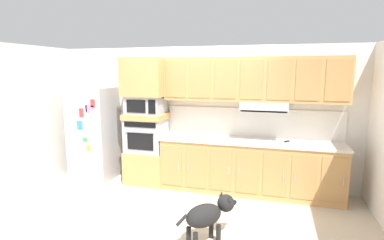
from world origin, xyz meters
name	(u,v)px	position (x,y,z in m)	size (l,w,h in m)	color
ground_plane	(185,204)	(0.00, 0.00, 0.00)	(9.60, 9.60, 0.00)	beige
back_kitchen_wall	(202,115)	(0.00, 1.11, 1.25)	(6.20, 0.12, 2.50)	silver
side_panel_left	(32,118)	(-2.80, 0.00, 1.25)	(0.12, 7.10, 2.50)	silver
refrigerator	(94,133)	(-2.03, 0.68, 0.88)	(0.76, 0.73, 1.76)	#ADADB2
oven_base_cabinet	(148,166)	(-0.96, 0.75, 0.30)	(0.74, 0.62, 0.60)	tan
built_in_oven	(147,135)	(-0.96, 0.75, 0.90)	(0.70, 0.62, 0.60)	#A8AAAF
appliance_mid_shelf	(147,116)	(-0.96, 0.75, 1.25)	(0.74, 0.62, 0.10)	tan
microwave	(146,105)	(-0.96, 0.75, 1.46)	(0.64, 0.54, 0.32)	#A8AAAF
appliance_upper_cabinet	(146,77)	(-0.96, 0.75, 1.96)	(0.74, 0.62, 0.68)	tan
lower_cabinet_run	(249,167)	(0.91, 0.75, 0.44)	(3.00, 0.63, 0.88)	tan
countertop_slab	(250,141)	(0.91, 0.75, 0.90)	(3.04, 0.64, 0.04)	beige
backsplash_panel	(252,123)	(0.91, 1.04, 1.17)	(3.04, 0.02, 0.50)	white
upper_cabinet_with_hood	(253,81)	(0.92, 0.87, 1.90)	(3.00, 0.48, 0.88)	tan
screwdriver	(287,141)	(1.51, 0.76, 0.93)	(0.17, 0.17, 0.03)	black
dog	(209,214)	(0.59, -0.95, 0.37)	(0.64, 0.70, 0.58)	black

